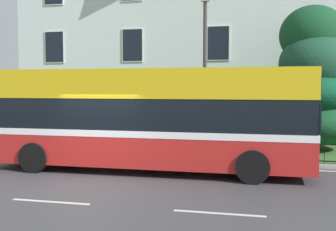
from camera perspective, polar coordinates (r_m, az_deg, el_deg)
ground_plane at (r=13.12m, az=-9.49°, el=-8.27°), size 60.00×56.00×0.18m
georgian_townhouse at (r=26.84m, az=3.42°, el=11.64°), size 17.81×10.84×12.42m
iron_verge_railing at (r=16.07m, az=-3.53°, el=-3.68°), size 14.86×0.04×0.97m
evergreen_tree at (r=18.39m, az=18.89°, el=3.82°), size 4.04×4.17×5.92m
single_decker_bus at (r=13.88m, az=-2.66°, el=-0.30°), size 10.43×2.75×3.28m
street_lamp_post at (r=16.30m, az=4.95°, el=7.22°), size 0.36×0.24×6.17m
litter_bin at (r=15.95m, az=16.83°, el=-3.63°), size 0.47×0.47×1.15m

